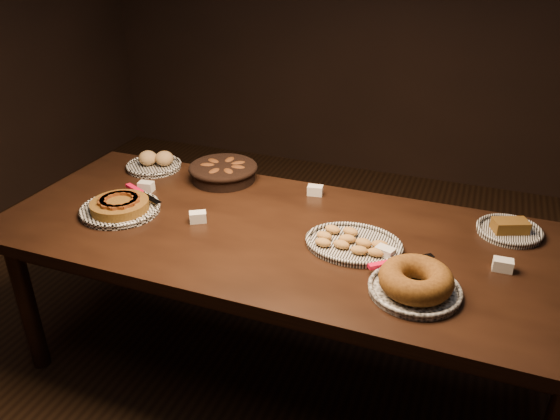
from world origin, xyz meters
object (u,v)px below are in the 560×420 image
(apple_tart_plate, at_px, (120,207))
(bundt_cake_plate, at_px, (415,282))
(madeleine_platter, at_px, (353,243))
(buffet_table, at_px, (280,246))

(apple_tart_plate, bearing_deg, bundt_cake_plate, -22.97)
(madeleine_platter, bearing_deg, buffet_table, -161.76)
(apple_tart_plate, xyz_separation_m, bundt_cake_plate, (1.30, -0.14, 0.02))
(apple_tart_plate, height_order, bundt_cake_plate, bundt_cake_plate)
(buffet_table, height_order, madeleine_platter, madeleine_platter)
(apple_tart_plate, bearing_deg, buffet_table, -9.51)
(bundt_cake_plate, bearing_deg, apple_tart_plate, 159.29)
(apple_tart_plate, distance_m, madeleine_platter, 1.03)
(bundt_cake_plate, bearing_deg, madeleine_platter, 126.76)
(apple_tart_plate, xyz_separation_m, madeleine_platter, (1.03, 0.08, -0.01))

